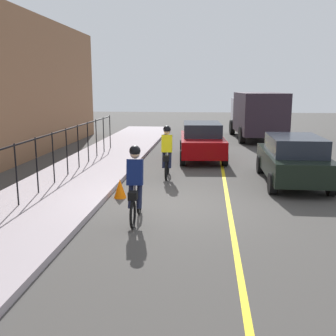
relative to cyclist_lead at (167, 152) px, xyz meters
The scene contains 11 objects.
ground_plane 3.48m from the cyclist_lead, behind, with size 80.00×80.00×0.00m, color #413E3B.
lane_line_centre 3.99m from the cyclist_lead, 149.12° to the right, with size 36.00×0.12×0.01m, color yellow.
sidewalk 4.57m from the cyclist_lead, 137.93° to the left, with size 40.00×3.20×0.15m, color #A0949A.
iron_fence 4.14m from the cyclist_lead, 124.39° to the left, with size 16.21×0.04×1.60m.
cyclist_lead is the anchor object (origin of this frame).
cyclist_follow 4.78m from the cyclist_lead, behind, with size 1.71×0.37×1.83m.
patrol_sedan 4.21m from the cyclist_lead, 95.90° to the right, with size 4.41×1.93×1.58m.
parked_sedan_rear 4.05m from the cyclist_lead, 16.43° to the right, with size 4.51×2.16×1.58m.
box_truck_background 11.77m from the cyclist_lead, 21.39° to the right, with size 6.85×2.90×2.78m.
traffic_cone_near 3.00m from the cyclist_lead, 158.57° to the left, with size 0.36×0.36×0.55m, color #EE6103.
traffic_cone_far 1.47m from the cyclist_lead, 86.82° to the left, with size 0.36×0.36×0.46m, color orange.
Camera 1 is at (-10.45, -1.01, 3.15)m, focal length 43.34 mm.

